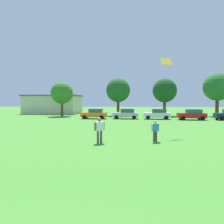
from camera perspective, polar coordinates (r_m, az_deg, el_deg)
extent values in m
plane|color=#42842D|center=(30.95, 2.06, -2.57)|extent=(160.00, 160.00, 0.00)
cylinder|color=#3F3833|center=(15.97, 11.81, -6.40)|extent=(0.15, 0.15, 0.78)
cylinder|color=#3F3833|center=(15.80, 11.26, -6.49)|extent=(0.15, 0.15, 0.78)
cube|color=#337FCC|center=(15.79, 11.56, -4.07)|extent=(0.58, 0.57, 0.55)
cylinder|color=beige|center=(16.03, 12.32, -3.92)|extent=(0.11, 0.11, 0.52)
cylinder|color=beige|center=(15.55, 10.78, -4.11)|extent=(0.11, 0.11, 0.52)
sphere|color=beige|center=(15.75, 11.57, -2.58)|extent=(0.24, 0.24, 0.24)
cylinder|color=#4C4C51|center=(15.03, -3.82, -6.73)|extent=(0.16, 0.16, 0.87)
cylinder|color=#4C4C51|center=(15.16, -2.95, -6.65)|extent=(0.16, 0.16, 0.87)
cube|color=white|center=(14.99, -3.39, -3.87)|extent=(0.66, 0.63, 0.62)
cylinder|color=#936B4C|center=(14.81, -4.60, -3.89)|extent=(0.13, 0.13, 0.58)
cylinder|color=#936B4C|center=(15.17, -2.22, -3.72)|extent=(0.13, 0.13, 0.58)
sphere|color=#936B4C|center=(14.94, -3.40, -2.09)|extent=(0.27, 0.27, 0.27)
cube|color=yellow|center=(20.11, 14.41, 13.09)|extent=(1.15, 0.81, 0.67)
sphere|color=#8CD859|center=(20.07, 14.40, 12.38)|extent=(0.10, 0.10, 0.10)
sphere|color=#8CD859|center=(20.02, 14.25, 11.77)|extent=(0.10, 0.10, 0.10)
sphere|color=#8CD859|center=(19.98, 14.10, 11.15)|extent=(0.10, 0.10, 0.10)
cube|color=orange|center=(35.90, -4.90, -0.70)|extent=(4.30, 1.80, 0.76)
cube|color=#334756|center=(35.80, -4.37, 0.39)|extent=(2.24, 1.58, 0.60)
cylinder|color=black|center=(35.36, -7.50, -1.38)|extent=(0.64, 0.22, 0.64)
cylinder|color=black|center=(37.10, -6.85, -1.18)|extent=(0.64, 0.22, 0.64)
cylinder|color=black|center=(34.79, -2.82, -1.43)|extent=(0.64, 0.22, 0.64)
cylinder|color=black|center=(36.56, -2.38, -1.22)|extent=(0.64, 0.22, 0.64)
cube|color=silver|center=(35.71, 3.64, -0.71)|extent=(4.30, 1.80, 0.76)
cube|color=#334756|center=(35.66, 4.20, 0.38)|extent=(2.24, 1.58, 0.60)
cylinder|color=black|center=(34.93, 1.18, -1.41)|extent=(0.64, 0.22, 0.64)
cylinder|color=black|center=(36.72, 1.42, -1.20)|extent=(0.64, 0.22, 0.64)
cylinder|color=black|center=(34.81, 5.98, -1.44)|extent=(0.64, 0.22, 0.64)
cylinder|color=black|center=(36.60, 5.99, -1.23)|extent=(0.64, 0.22, 0.64)
cube|color=white|center=(35.75, 11.94, -0.76)|extent=(4.30, 1.80, 0.76)
cube|color=#334756|center=(35.75, 12.50, 0.32)|extent=(2.24, 1.58, 0.60)
cylinder|color=black|center=(34.76, 9.69, -1.47)|extent=(0.64, 0.22, 0.64)
cylinder|color=black|center=(36.55, 9.51, -1.26)|extent=(0.64, 0.22, 0.64)
cylinder|color=black|center=(35.06, 14.46, -1.49)|extent=(0.64, 0.22, 0.64)
cylinder|color=black|center=(36.84, 14.05, -1.27)|extent=(0.64, 0.22, 0.64)
cube|color=red|center=(35.89, 20.61, -0.87)|extent=(4.30, 1.80, 0.76)
cube|color=#334756|center=(35.94, 21.16, 0.21)|extent=(2.24, 1.58, 0.60)
cylinder|color=black|center=(34.70, 18.63, -1.59)|extent=(0.64, 0.22, 0.64)
cylinder|color=black|center=(36.45, 18.02, -1.37)|extent=(0.64, 0.22, 0.64)
cylinder|color=black|center=(35.45, 23.25, -1.58)|extent=(0.64, 0.22, 0.64)
cylinder|color=black|center=(37.17, 22.44, -1.37)|extent=(0.64, 0.22, 0.64)
cylinder|color=black|center=(36.50, 27.47, -1.55)|extent=(0.64, 0.22, 0.64)
cylinder|color=black|center=(38.17, 26.48, -1.35)|extent=(0.64, 0.22, 0.64)
cylinder|color=brown|center=(42.87, -13.30, 0.72)|extent=(0.50, 0.50, 2.74)
sphere|color=#337528|center=(42.87, -13.35, 5.01)|extent=(4.33, 4.33, 4.33)
cylinder|color=brown|center=(43.74, 1.66, 1.09)|extent=(0.58, 0.58, 3.12)
sphere|color=#1E5B23|center=(43.78, 1.66, 5.88)|extent=(4.93, 4.93, 4.93)
cylinder|color=brown|center=(44.30, 13.94, 0.99)|extent=(0.57, 0.57, 3.07)
sphere|color=#194C1E|center=(44.33, 14.00, 5.64)|extent=(4.84, 4.84, 4.84)
cylinder|color=brown|center=(46.34, 26.43, 1.09)|extent=(0.64, 0.64, 3.45)
sphere|color=#286B2D|center=(46.41, 26.55, 6.08)|extent=(5.45, 5.45, 5.45)
cube|color=beige|center=(53.59, -15.47, 1.89)|extent=(12.28, 8.52, 4.18)
cube|color=#4C4742|center=(53.60, -15.50, 4.25)|extent=(12.77, 8.86, 0.24)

